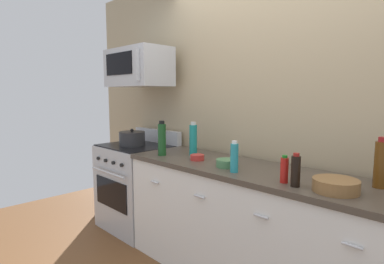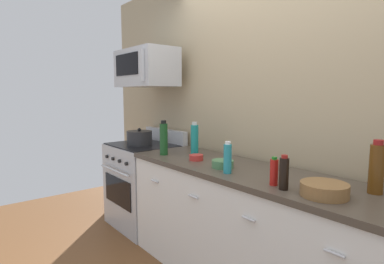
% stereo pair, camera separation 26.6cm
% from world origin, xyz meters
% --- Properties ---
extents(back_wall, '(5.38, 0.10, 2.70)m').
position_xyz_m(back_wall, '(0.00, 0.41, 1.35)').
color(back_wall, tan).
rests_on(back_wall, ground_plane).
extents(counter_unit, '(2.29, 0.66, 0.92)m').
position_xyz_m(counter_unit, '(0.00, -0.00, 0.46)').
color(counter_unit, white).
rests_on(counter_unit, ground_plane).
extents(range_oven, '(0.76, 0.69, 1.07)m').
position_xyz_m(range_oven, '(-1.52, 0.00, 0.47)').
color(range_oven, '#B7BABF').
rests_on(range_oven, ground_plane).
extents(microwave, '(0.74, 0.44, 0.40)m').
position_xyz_m(microwave, '(-1.52, 0.05, 1.75)').
color(microwave, '#B7BABF').
extents(bottle_soy_sauce_dark, '(0.06, 0.06, 0.20)m').
position_xyz_m(bottle_soy_sauce_dark, '(0.42, -0.20, 1.02)').
color(bottle_soy_sauce_dark, black).
rests_on(bottle_soy_sauce_dark, countertop_slab).
extents(bottle_sparkling_teal, '(0.07, 0.07, 0.30)m').
position_xyz_m(bottle_sparkling_teal, '(-0.69, 0.04, 1.06)').
color(bottle_sparkling_teal, '#197F7A').
rests_on(bottle_sparkling_teal, countertop_slab).
extents(bottle_dish_soap, '(0.06, 0.06, 0.23)m').
position_xyz_m(bottle_dish_soap, '(-0.05, -0.18, 1.03)').
color(bottle_dish_soap, teal).
rests_on(bottle_dish_soap, countertop_slab).
extents(bottle_hot_sauce_red, '(0.05, 0.05, 0.17)m').
position_xyz_m(bottle_hot_sauce_red, '(0.33, -0.17, 1.00)').
color(bottle_hot_sauce_red, '#B21914').
rests_on(bottle_hot_sauce_red, countertop_slab).
extents(bottle_wine_green, '(0.07, 0.07, 0.31)m').
position_xyz_m(bottle_wine_green, '(-0.89, -0.16, 1.07)').
color(bottle_wine_green, '#19471E').
rests_on(bottle_wine_green, countertop_slab).
extents(bottle_wine_amber, '(0.08, 0.08, 0.30)m').
position_xyz_m(bottle_wine_amber, '(0.78, 0.13, 1.06)').
color(bottle_wine_amber, '#59330F').
rests_on(bottle_wine_amber, countertop_slab).
extents(bowl_green_glaze, '(0.16, 0.16, 0.06)m').
position_xyz_m(bowl_green_glaze, '(-0.19, -0.10, 0.95)').
color(bowl_green_glaze, '#477A4C').
rests_on(bowl_green_glaze, countertop_slab).
extents(bowl_red_small, '(0.12, 0.12, 0.05)m').
position_xyz_m(bowl_red_small, '(-0.52, -0.08, 0.94)').
color(bowl_red_small, '#B72D28').
rests_on(bowl_red_small, countertop_slab).
extents(bowl_wooden_salad, '(0.25, 0.25, 0.07)m').
position_xyz_m(bowl_wooden_salad, '(0.63, -0.13, 0.96)').
color(bowl_wooden_salad, brown).
rests_on(bowl_wooden_salad, countertop_slab).
extents(stockpot, '(0.27, 0.27, 0.18)m').
position_xyz_m(stockpot, '(-1.52, -0.05, 1.00)').
color(stockpot, '#262628').
rests_on(stockpot, range_oven).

